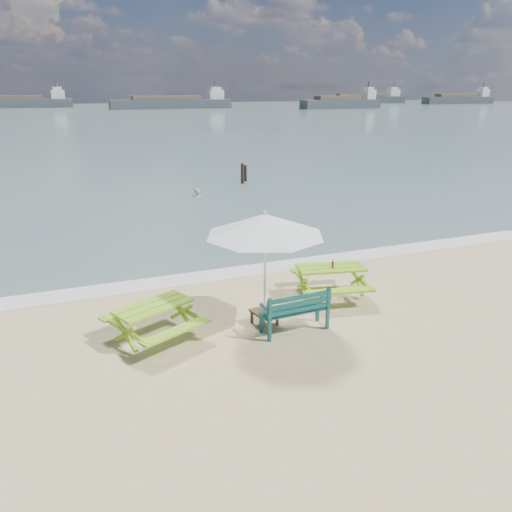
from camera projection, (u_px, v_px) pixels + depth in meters
name	position (u px, v px, depth m)	size (l,w,h in m)	color
sea	(79.00, 118.00, 84.93)	(300.00, 300.00, 0.00)	slate
foam_strip	(227.00, 273.00, 14.07)	(22.00, 0.90, 0.01)	silver
picnic_table_left	(155.00, 322.00, 10.34)	(2.18, 2.27, 0.76)	#80B71B
picnic_table_right	(330.00, 282.00, 12.45)	(1.97, 2.12, 0.79)	#7FB81B
park_bench	(294.00, 319.00, 10.70)	(1.51, 0.57, 0.92)	#114643
side_table	(264.00, 317.00, 11.02)	(0.59, 0.59, 0.33)	brown
patio_umbrella	(265.00, 225.00, 10.34)	(2.97, 2.97, 2.52)	silver
beer_bottle	(333.00, 265.00, 12.20)	(0.06, 0.06, 0.23)	#8E4114
swimmer	(197.00, 206.00, 24.13)	(0.64, 0.44, 1.71)	tan
mooring_pilings	(244.00, 175.00, 27.36)	(0.57, 0.77, 1.29)	black
cargo_ships	(277.00, 102.00, 136.64)	(152.04, 39.88, 4.40)	#3C4247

